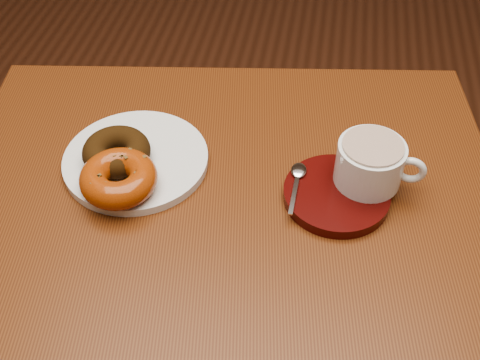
# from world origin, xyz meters

# --- Properties ---
(ground) EXTENTS (6.00, 6.00, 0.00)m
(ground) POSITION_xyz_m (0.00, 0.00, 0.00)
(ground) COLOR #522B19
(ground) RESTS_ON ground
(cafe_table) EXTENTS (0.85, 0.69, 0.73)m
(cafe_table) POSITION_xyz_m (0.10, -0.26, 0.61)
(cafe_table) COLOR #5E2F14
(cafe_table) RESTS_ON ground
(donut_plate) EXTENTS (0.24, 0.24, 0.01)m
(donut_plate) POSITION_xyz_m (-0.04, -0.23, 0.74)
(donut_plate) COLOR silver
(donut_plate) RESTS_ON cafe_table
(donut_cinnamon) EXTENTS (0.12, 0.12, 0.04)m
(donut_cinnamon) POSITION_xyz_m (-0.07, -0.24, 0.76)
(donut_cinnamon) COLOR #321D0A
(donut_cinnamon) RESTS_ON donut_plate
(donut_caramel) EXTENTS (0.13, 0.13, 0.04)m
(donut_caramel) POSITION_xyz_m (-0.05, -0.30, 0.76)
(donut_caramel) COLOR #9B3E10
(donut_caramel) RESTS_ON donut_plate
(saucer) EXTENTS (0.20, 0.20, 0.02)m
(saucer) POSITION_xyz_m (0.25, -0.26, 0.74)
(saucer) COLOR #3A0907
(saucer) RESTS_ON cafe_table
(coffee_cup) EXTENTS (0.12, 0.09, 0.07)m
(coffee_cup) POSITION_xyz_m (0.29, -0.23, 0.78)
(coffee_cup) COLOR silver
(coffee_cup) RESTS_ON saucer
(teaspoon) EXTENTS (0.02, 0.10, 0.01)m
(teaspoon) POSITION_xyz_m (0.19, -0.24, 0.75)
(teaspoon) COLOR silver
(teaspoon) RESTS_ON saucer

